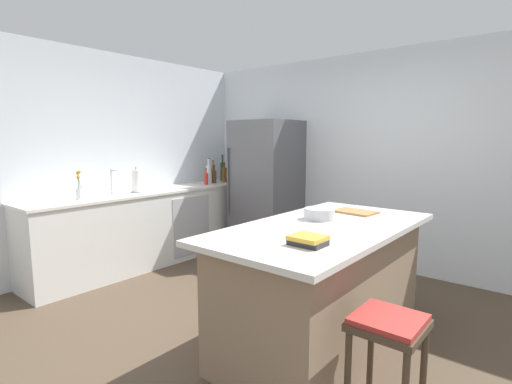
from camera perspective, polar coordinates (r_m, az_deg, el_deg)
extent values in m
plane|color=#4C3D2D|center=(3.43, -0.95, -19.37)|extent=(7.20, 7.20, 0.00)
cube|color=silver|center=(4.99, 16.07, 4.44)|extent=(6.00, 0.10, 2.60)
cube|color=silver|center=(5.01, -22.89, 4.14)|extent=(0.10, 6.00, 2.60)
cube|color=silver|center=(5.12, -14.99, -5.07)|extent=(0.60, 3.09, 0.90)
cube|color=silver|center=(5.04, -15.18, 0.09)|extent=(0.63, 3.12, 0.03)
cube|color=#B2B5BA|center=(5.12, -9.45, -4.91)|extent=(0.01, 0.60, 0.76)
cube|color=#8E755B|center=(3.04, 9.75, -13.89)|extent=(0.84, 1.74, 0.90)
cube|color=silver|center=(2.90, 9.97, -5.25)|extent=(1.00, 1.94, 0.04)
cube|color=#56565B|center=(5.30, 1.55, 0.66)|extent=(0.79, 0.75, 1.81)
cylinder|color=#4C4C51|center=(5.23, -4.17, 1.54)|extent=(0.02, 0.02, 0.91)
cylinder|color=#473828|center=(2.35, 13.34, -25.54)|extent=(0.04, 0.04, 0.57)
cylinder|color=#473828|center=(2.58, 16.53, -22.31)|extent=(0.04, 0.04, 0.57)
cylinder|color=#473828|center=(2.50, 23.44, -23.73)|extent=(0.04, 0.04, 0.57)
cube|color=#473828|center=(2.27, 18.94, -18.12)|extent=(0.36, 0.36, 0.04)
cube|color=#B2332D|center=(2.25, 18.99, -17.32)|extent=(0.34, 0.34, 0.03)
cylinder|color=silver|center=(4.82, -20.45, -0.17)|extent=(0.05, 0.05, 0.02)
cylinder|color=silver|center=(4.80, -20.53, 1.60)|extent=(0.02, 0.02, 0.28)
cylinder|color=silver|center=(4.74, -20.24, 2.99)|extent=(0.14, 0.02, 0.02)
cylinder|color=silver|center=(4.54, -24.60, -0.22)|extent=(0.07, 0.07, 0.12)
cylinder|color=#4C7F3D|center=(4.54, -24.68, 0.80)|extent=(0.01, 0.02, 0.18)
sphere|color=orange|center=(4.53, -24.75, 1.96)|extent=(0.04, 0.04, 0.04)
cylinder|color=#4C7F3D|center=(4.52, -24.73, 1.08)|extent=(0.01, 0.02, 0.23)
sphere|color=orange|center=(4.51, -24.82, 2.55)|extent=(0.04, 0.04, 0.04)
cylinder|color=#4C7F3D|center=(4.51, -24.58, 1.16)|extent=(0.01, 0.05, 0.24)
sphere|color=orange|center=(4.50, -24.67, 2.71)|extent=(0.04, 0.04, 0.04)
cylinder|color=gray|center=(4.88, -17.17, 0.02)|extent=(0.14, 0.14, 0.01)
cylinder|color=white|center=(4.86, -17.24, 1.61)|extent=(0.11, 0.11, 0.26)
cylinder|color=gray|center=(4.85, -17.31, 3.37)|extent=(0.02, 0.02, 0.04)
cylinder|color=olive|center=(5.90, -3.14, 2.68)|extent=(0.06, 0.06, 0.22)
cylinder|color=olive|center=(5.89, -3.15, 4.05)|extent=(0.03, 0.03, 0.06)
cylinder|color=black|center=(5.89, -3.15, 4.42)|extent=(0.03, 0.03, 0.01)
cylinder|color=#19381E|center=(5.96, -4.94, 3.01)|extent=(0.07, 0.07, 0.28)
cylinder|color=#19381E|center=(5.94, -4.96, 4.87)|extent=(0.03, 0.03, 0.11)
cylinder|color=black|center=(5.94, -4.97, 5.43)|extent=(0.03, 0.03, 0.01)
cylinder|color=brown|center=(5.80, -4.70, 2.55)|extent=(0.07, 0.07, 0.22)
cylinder|color=brown|center=(5.79, -4.72, 3.90)|extent=(0.03, 0.03, 0.06)
cylinder|color=black|center=(5.78, -4.72, 4.24)|extent=(0.03, 0.03, 0.01)
cylinder|color=#994C23|center=(5.81, -6.32, 2.60)|extent=(0.05, 0.05, 0.23)
cylinder|color=#994C23|center=(5.80, -6.34, 4.14)|extent=(0.02, 0.02, 0.09)
cylinder|color=black|center=(5.80, -6.35, 4.62)|extent=(0.02, 0.02, 0.01)
cylinder|color=#5B3319|center=(5.67, -6.20, 2.25)|extent=(0.07, 0.07, 0.18)
cylinder|color=#5B3319|center=(5.66, -6.22, 3.51)|extent=(0.03, 0.03, 0.07)
cylinder|color=black|center=(5.65, -6.22, 3.91)|extent=(0.03, 0.03, 0.01)
cylinder|color=silver|center=(5.61, -6.95, 2.58)|extent=(0.08, 0.08, 0.26)
cylinder|color=silver|center=(5.60, -6.98, 4.40)|extent=(0.03, 0.03, 0.10)
cylinder|color=black|center=(5.60, -6.99, 4.94)|extent=(0.03, 0.03, 0.01)
cylinder|color=red|center=(5.50, -7.36, 1.95)|extent=(0.06, 0.06, 0.16)
cylinder|color=red|center=(5.49, -7.38, 3.07)|extent=(0.02, 0.02, 0.06)
cylinder|color=black|center=(5.49, -7.38, 3.43)|extent=(0.02, 0.02, 0.01)
cube|color=#2D2D33|center=(2.35, 7.66, -7.40)|extent=(0.21, 0.15, 0.03)
cube|color=gold|center=(2.35, 7.68, -6.70)|extent=(0.21, 0.18, 0.03)
cylinder|color=#B2B5BA|center=(3.10, 9.32, -3.20)|extent=(0.24, 0.24, 0.09)
cube|color=#9E7042|center=(3.44, 14.40, -2.84)|extent=(0.36, 0.26, 0.02)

